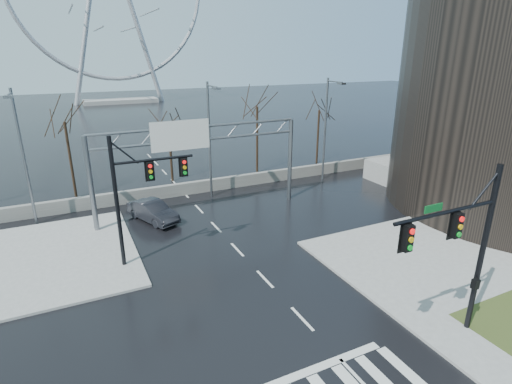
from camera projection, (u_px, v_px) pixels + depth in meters
ground at (302, 319)px, 19.40m from camera, size 260.00×260.00×0.00m
sidewalk_right_ext at (420, 256)px, 25.18m from camera, size 12.00×10.00×0.15m
sidewalk_far at (51, 257)px, 25.05m from camera, size 10.00×12.00×0.15m
barrier_wall at (185, 189)px, 36.21m from camera, size 52.00×0.50×1.10m
signal_mast_near at (465, 241)px, 16.47m from camera, size 5.52×0.41×8.00m
signal_mast_far at (136, 188)px, 23.00m from camera, size 4.72×0.41×8.00m
sign_gantry at (195, 151)px, 30.24m from camera, size 16.36×0.40×7.60m
streetlight_left at (21, 148)px, 27.95m from camera, size 0.50×2.55×10.00m
streetlight_mid at (210, 132)px, 33.70m from camera, size 0.50×2.55×10.00m
streetlight_right at (328, 122)px, 38.63m from camera, size 0.50×2.55×10.00m
tree_left at (66, 131)px, 33.69m from camera, size 3.75×3.75×7.50m
tree_center at (169, 130)px, 38.50m from camera, size 3.25×3.25×6.50m
tree_right at (257, 114)px, 41.01m from camera, size 3.90×3.90×7.80m
tree_far_right at (319, 116)px, 44.98m from camera, size 3.40×3.40×6.80m
car at (153, 211)px, 30.46m from camera, size 3.37×5.00×1.56m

